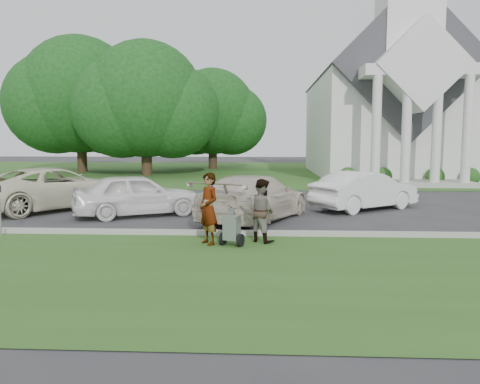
# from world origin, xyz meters

# --- Properties ---
(ground) EXTENTS (120.00, 120.00, 0.00)m
(ground) POSITION_xyz_m (0.00, 0.00, 0.00)
(ground) COLOR #333335
(ground) RESTS_ON ground
(grass_strip) EXTENTS (80.00, 7.00, 0.01)m
(grass_strip) POSITION_xyz_m (0.00, -3.00, 0.01)
(grass_strip) COLOR #31571E
(grass_strip) RESTS_ON ground
(church_lawn) EXTENTS (80.00, 30.00, 0.01)m
(church_lawn) POSITION_xyz_m (0.00, 27.00, 0.01)
(church_lawn) COLOR #31571E
(church_lawn) RESTS_ON ground
(curb) EXTENTS (80.00, 0.18, 0.15)m
(curb) POSITION_xyz_m (0.00, 0.55, 0.07)
(curb) COLOR #9E9E93
(curb) RESTS_ON ground
(church) EXTENTS (9.19, 19.00, 24.10)m
(church) POSITION_xyz_m (9.00, 23.11, 5.94)
(church) COLOR white
(church) RESTS_ON ground
(tree_left) EXTENTS (10.63, 8.40, 9.71)m
(tree_left) POSITION_xyz_m (-8.01, 21.99, 5.11)
(tree_left) COLOR #332316
(tree_left) RESTS_ON ground
(tree_far) EXTENTS (11.64, 9.20, 10.73)m
(tree_far) POSITION_xyz_m (-14.01, 24.99, 5.69)
(tree_far) COLOR #332316
(tree_far) RESTS_ON ground
(tree_back) EXTENTS (9.61, 7.60, 8.89)m
(tree_back) POSITION_xyz_m (-4.01, 29.99, 4.73)
(tree_back) COLOR #332316
(tree_back) RESTS_ON ground
(striping_cart) EXTENTS (0.81, 1.18, 1.02)m
(striping_cart) POSITION_xyz_m (-0.22, -0.70, 0.44)
(striping_cart) COLOR black
(striping_cart) RESTS_ON ground
(person_left) EXTENTS (0.73, 0.77, 1.78)m
(person_left) POSITION_xyz_m (-0.80, -0.56, 0.89)
(person_left) COLOR #999999
(person_left) RESTS_ON ground
(person_right) EXTENTS (0.99, 0.96, 1.60)m
(person_right) POSITION_xyz_m (0.50, -0.20, 0.80)
(person_right) COLOR #999999
(person_right) RESTS_ON ground
(parking_meter_near) EXTENTS (0.10, 0.09, 1.41)m
(parking_meter_near) POSITION_xyz_m (-0.84, 0.30, 0.89)
(parking_meter_near) COLOR #989CA0
(parking_meter_near) RESTS_ON ground
(parking_meter_far) EXTENTS (0.10, 0.09, 1.40)m
(parking_meter_far) POSITION_xyz_m (-6.45, 0.06, 0.88)
(parking_meter_far) COLOR #989CA0
(parking_meter_far) RESTS_ON ground
(car_a) EXTENTS (5.47, 6.10, 1.57)m
(car_a) POSITION_xyz_m (-7.24, 5.18, 0.79)
(car_a) COLOR #E9E5C6
(car_a) RESTS_ON ground
(car_b) EXTENTS (4.59, 3.48, 1.46)m
(car_b) POSITION_xyz_m (-3.76, 3.74, 0.73)
(car_b) COLOR white
(car_b) RESTS_ON ground
(car_c) EXTENTS (4.02, 5.52, 1.49)m
(car_c) POSITION_xyz_m (0.25, 2.99, 0.74)
(car_c) COLOR beige
(car_c) RESTS_ON ground
(car_d) EXTENTS (4.40, 3.75, 1.43)m
(car_d) POSITION_xyz_m (4.30, 5.57, 0.71)
(car_d) COLOR white
(car_d) RESTS_ON ground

